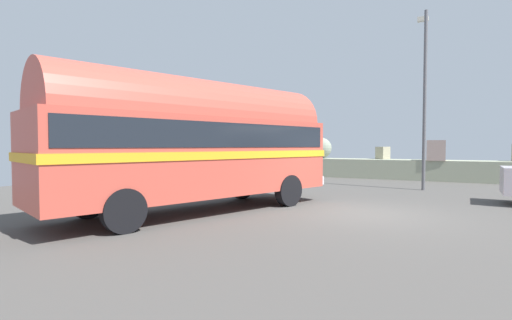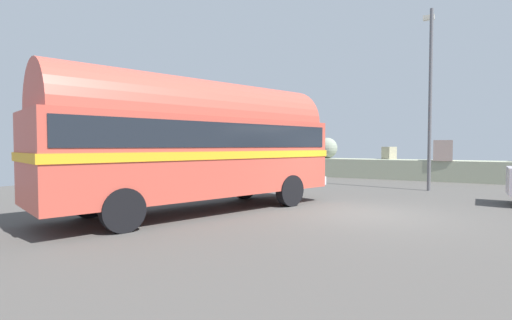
# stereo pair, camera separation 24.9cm
# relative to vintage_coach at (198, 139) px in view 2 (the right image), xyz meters

# --- Properties ---
(ground) EXTENTS (32.00, 26.00, 0.02)m
(ground) POSITION_rel_vintage_coach_xyz_m (4.22, 1.94, -2.04)
(ground) COLOR #494743
(breakwater) EXTENTS (31.36, 2.00, 2.41)m
(breakwater) POSITION_rel_vintage_coach_xyz_m (3.84, 13.75, -1.36)
(breakwater) COLOR gray
(breakwater) RESTS_ON ground
(vintage_coach) EXTENTS (5.04, 8.90, 3.70)m
(vintage_coach) POSITION_rel_vintage_coach_xyz_m (0.00, 0.00, 0.00)
(vintage_coach) COLOR black
(vintage_coach) RESTS_ON ground
(lamp_post) EXTENTS (0.47, 1.00, 7.44)m
(lamp_post) POSITION_rel_vintage_coach_xyz_m (5.21, 8.65, 2.09)
(lamp_post) COLOR #5B5B60
(lamp_post) RESTS_ON ground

